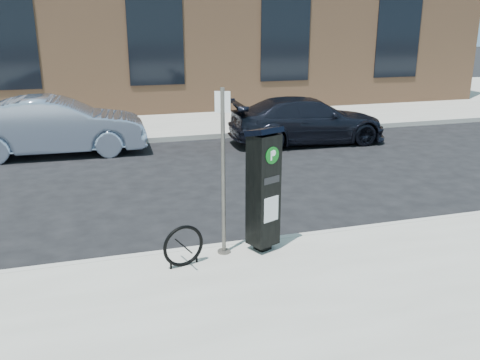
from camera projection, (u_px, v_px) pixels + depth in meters
name	position (u px, v px, depth m)	size (l,w,h in m)	color
ground	(266.00, 247.00, 8.11)	(120.00, 120.00, 0.00)	black
sidewalk_far	(152.00, 108.00, 20.90)	(60.00, 12.00, 0.15)	gray
curb_near	(267.00, 243.00, 8.07)	(60.00, 0.12, 0.16)	#9E9B93
curb_far	(178.00, 138.00, 15.42)	(60.00, 0.12, 0.16)	#9E9B93
building	(139.00, 6.00, 22.43)	(28.00, 10.05, 8.25)	#946443
parking_kiosk	(263.00, 188.00, 7.41)	(0.55, 0.52, 1.89)	black
sign_pole	(223.00, 175.00, 7.22)	(0.21, 0.20, 2.44)	#5C5751
bike_rack	(183.00, 246.00, 7.08)	(0.60, 0.20, 0.61)	black
car_silver	(55.00, 126.00, 13.63)	(1.65, 4.73, 1.56)	#8C99B2
car_dark	(307.00, 120.00, 15.00)	(1.90, 4.67, 1.36)	black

